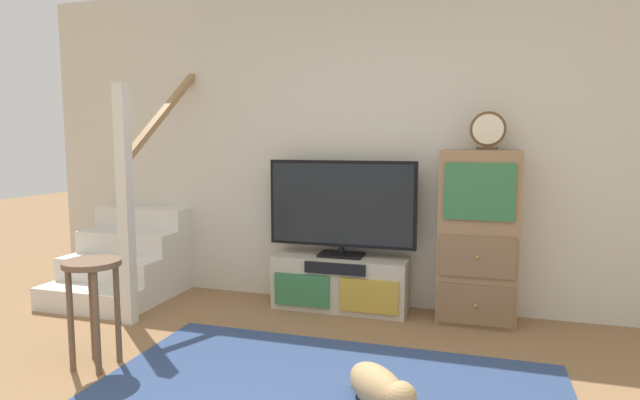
% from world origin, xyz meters
% --- Properties ---
extents(back_wall, '(6.40, 0.12, 2.70)m').
position_xyz_m(back_wall, '(0.00, 2.46, 1.35)').
color(back_wall, beige).
rests_on(back_wall, ground_plane).
extents(media_console, '(1.10, 0.38, 0.44)m').
position_xyz_m(media_console, '(-0.30, 2.19, 0.22)').
color(media_console, '#BCB29E').
rests_on(media_console, ground_plane).
extents(television, '(1.22, 0.22, 0.79)m').
position_xyz_m(television, '(-0.30, 2.22, 0.86)').
color(television, black).
rests_on(television, media_console).
extents(side_cabinet, '(0.58, 0.38, 1.31)m').
position_xyz_m(side_cabinet, '(0.77, 2.20, 0.66)').
color(side_cabinet, '#93704C').
rests_on(side_cabinet, ground_plane).
extents(desk_clock, '(0.26, 0.08, 0.28)m').
position_xyz_m(desk_clock, '(0.81, 2.19, 1.46)').
color(desk_clock, '#4C3823').
rests_on(desk_clock, side_cabinet).
extents(staircase, '(1.00, 1.36, 2.20)m').
position_xyz_m(staircase, '(-2.24, 2.20, 0.37)').
color(staircase, silver).
rests_on(staircase, ground_plane).
extents(bar_stool_near, '(0.34, 0.34, 0.67)m').
position_xyz_m(bar_stool_near, '(-1.46, 0.69, 0.50)').
color(bar_stool_near, brown).
rests_on(bar_stool_near, ground_plane).
extents(dog, '(0.45, 0.46, 0.23)m').
position_xyz_m(dog, '(0.31, 0.67, 0.12)').
color(dog, tan).
rests_on(dog, ground_plane).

